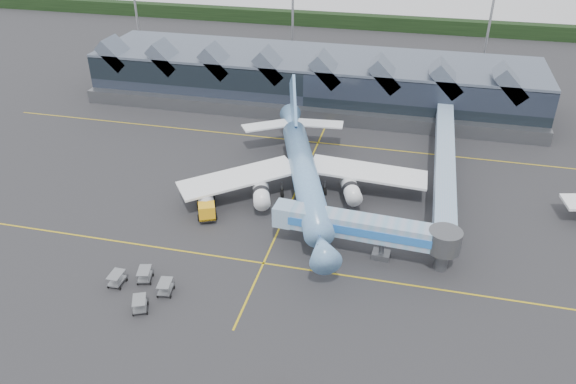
# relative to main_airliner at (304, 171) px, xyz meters

# --- Properties ---
(ground) EXTENTS (260.00, 260.00, 0.00)m
(ground) POSITION_rel_main_airliner_xyz_m (-1.26, -9.64, -4.07)
(ground) COLOR #2C2C2F
(ground) RESTS_ON ground
(taxi_stripes) EXTENTS (120.00, 60.00, 0.01)m
(taxi_stripes) POSITION_rel_main_airliner_xyz_m (-1.26, 0.36, -4.07)
(taxi_stripes) COLOR gold
(taxi_stripes) RESTS_ON ground
(tree_line_far) EXTENTS (260.00, 4.00, 4.00)m
(tree_line_far) POSITION_rel_main_airliner_xyz_m (-1.26, 100.36, -2.07)
(tree_line_far) COLOR black
(tree_line_far) RESTS_ON ground
(terminal) EXTENTS (90.00, 22.25, 12.52)m
(terminal) POSITION_rel_main_airliner_xyz_m (-6.32, 37.71, 0.81)
(terminal) COLOR black
(terminal) RESTS_ON ground
(light_masts) EXTENTS (132.40, 42.56, 22.45)m
(light_masts) POSITION_rel_main_airliner_xyz_m (19.74, 53.16, 8.42)
(light_masts) COLOR gray
(light_masts) RESTS_ON ground
(main_airliner) EXTENTS (35.60, 41.92, 13.85)m
(main_airliner) POSITION_rel_main_airliner_xyz_m (0.00, 0.00, 0.00)
(main_airliner) COLOR #6184C4
(main_airliner) RESTS_ON ground
(jet_bridge) EXTENTS (23.34, 4.89, 5.60)m
(jet_bridge) POSITION_rel_main_airliner_xyz_m (11.87, -12.99, -0.12)
(jet_bridge) COLOR #78A7C9
(jet_bridge) RESTS_ON ground
(fuel_truck) EXTENTS (5.39, 8.85, 3.04)m
(fuel_truck) POSITION_rel_main_airliner_xyz_m (-12.75, -7.16, -2.37)
(fuel_truck) COLOR black
(fuel_truck) RESTS_ON ground
(baggage_carts) EXTENTS (7.81, 7.47, 1.57)m
(baggage_carts) POSITION_rel_main_airliner_xyz_m (-13.48, -26.12, -3.19)
(baggage_carts) COLOR gray
(baggage_carts) RESTS_ON ground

